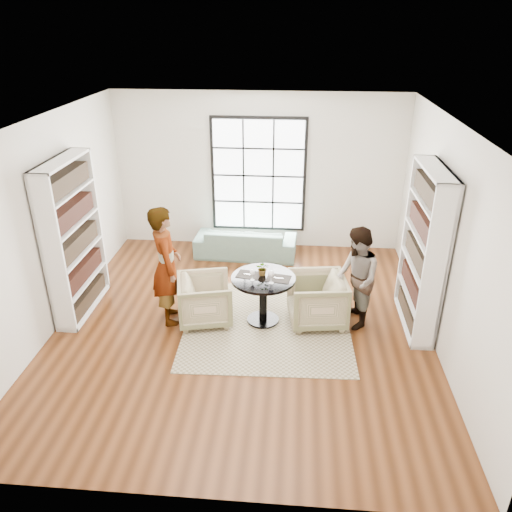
# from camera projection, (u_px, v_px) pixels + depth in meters

# --- Properties ---
(ground) EXTENTS (6.00, 6.00, 0.00)m
(ground) POSITION_uv_depth(u_px,v_px,m) (242.00, 325.00, 7.49)
(ground) COLOR brown
(room_shell) EXTENTS (6.00, 6.01, 6.00)m
(room_shell) POSITION_uv_depth(u_px,v_px,m) (245.00, 234.00, 7.43)
(room_shell) COLOR silver
(room_shell) RESTS_ON ground
(rug) EXTENTS (2.53, 2.53, 0.01)m
(rug) POSITION_uv_depth(u_px,v_px,m) (267.00, 324.00, 7.52)
(rug) COLOR tan
(rug) RESTS_ON ground
(pedestal_table) EXTENTS (0.94, 0.94, 0.75)m
(pedestal_table) POSITION_uv_depth(u_px,v_px,m) (263.00, 290.00, 7.37)
(pedestal_table) COLOR black
(pedestal_table) RESTS_ON ground
(sofa) EXTENTS (1.95, 0.83, 0.56)m
(sofa) POSITION_uv_depth(u_px,v_px,m) (246.00, 242.00, 9.59)
(sofa) COLOR gray
(sofa) RESTS_ON ground
(armchair_left) EXTENTS (0.95, 0.93, 0.72)m
(armchair_left) POSITION_uv_depth(u_px,v_px,m) (205.00, 300.00, 7.47)
(armchair_left) COLOR tan
(armchair_left) RESTS_ON ground
(armchair_right) EXTENTS (0.94, 0.92, 0.76)m
(armchair_right) POSITION_uv_depth(u_px,v_px,m) (317.00, 300.00, 7.43)
(armchair_right) COLOR #C1B78A
(armchair_right) RESTS_ON ground
(person_left) EXTENTS (0.63, 0.77, 1.82)m
(person_left) POSITION_uv_depth(u_px,v_px,m) (166.00, 266.00, 7.27)
(person_left) COLOR gray
(person_left) RESTS_ON ground
(person_right) EXTENTS (0.69, 0.83, 1.54)m
(person_right) POSITION_uv_depth(u_px,v_px,m) (356.00, 278.00, 7.22)
(person_right) COLOR gray
(person_right) RESTS_ON ground
(placemat_left) EXTENTS (0.38, 0.32, 0.01)m
(placemat_left) POSITION_uv_depth(u_px,v_px,m) (249.00, 275.00, 7.35)
(placemat_left) COLOR #272422
(placemat_left) RESTS_ON pedestal_table
(placemat_right) EXTENTS (0.38, 0.32, 0.01)m
(placemat_right) POSITION_uv_depth(u_px,v_px,m) (279.00, 278.00, 7.24)
(placemat_right) COLOR #272422
(placemat_right) RESTS_ON pedestal_table
(cutlery_left) EXTENTS (0.18, 0.24, 0.01)m
(cutlery_left) POSITION_uv_depth(u_px,v_px,m) (249.00, 274.00, 7.34)
(cutlery_left) COLOR silver
(cutlery_left) RESTS_ON placemat_left
(cutlery_right) EXTENTS (0.18, 0.24, 0.01)m
(cutlery_right) POSITION_uv_depth(u_px,v_px,m) (279.00, 278.00, 7.24)
(cutlery_right) COLOR silver
(cutlery_right) RESTS_ON placemat_right
(wine_glass_left) EXTENTS (0.08, 0.08, 0.17)m
(wine_glass_left) POSITION_uv_depth(u_px,v_px,m) (252.00, 273.00, 7.14)
(wine_glass_left) COLOR silver
(wine_glass_left) RESTS_ON pedestal_table
(wine_glass_right) EXTENTS (0.09, 0.09, 0.20)m
(wine_glass_right) POSITION_uv_depth(u_px,v_px,m) (271.00, 274.00, 7.05)
(wine_glass_right) COLOR silver
(wine_glass_right) RESTS_ON pedestal_table
(flower_centerpiece) EXTENTS (0.20, 0.18, 0.22)m
(flower_centerpiece) POSITION_uv_depth(u_px,v_px,m) (263.00, 268.00, 7.30)
(flower_centerpiece) COLOR gray
(flower_centerpiece) RESTS_ON pedestal_table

